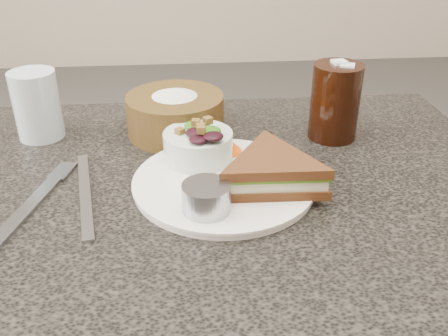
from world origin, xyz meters
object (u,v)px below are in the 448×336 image
Objects in this scene: dressing_ramekin at (206,198)px; cola_glass at (335,98)px; salad_bowl at (198,141)px; water_glass at (37,105)px; dinner_plate at (224,183)px; bread_basket at (175,108)px; sandwich at (272,171)px.

cola_glass is at bearing 44.66° from dressing_ramekin.
water_glass reaches higher than salad_bowl.
water_glass is (-0.30, 0.19, 0.05)m from dinner_plate.
dinner_plate is 0.36m from water_glass.
dinner_plate is 0.20m from bread_basket.
salad_bowl is at bearing 91.90° from dressing_ramekin.
bread_basket is at bearing 105.80° from salad_bowl.
bread_basket is 1.44× the size of water_glass.
dinner_plate is 0.08m from salad_bowl.
dinner_plate is at bearing -69.89° from bread_basket.
dinner_plate is 4.08× the size of dressing_ramekin.
sandwich is 1.50× the size of water_glass.
sandwich is 2.73× the size of dressing_ramekin.
dinner_plate is at bearing 161.53° from sandwich.
salad_bowl reaches higher than sandwich.
cola_glass is (0.23, 0.23, 0.04)m from dressing_ramekin.
bread_basket reaches higher than dinner_plate.
water_glass is (-0.27, 0.27, 0.03)m from dressing_ramekin.
sandwich reaches higher than dressing_ramekin.
salad_bowl is 0.13m from bread_basket.
bread_basket is (-0.03, 0.12, 0.01)m from salad_bowl.
sandwich is 1.64× the size of salad_bowl.
water_glass is at bearing 175.04° from cola_glass.
bread_basket is 0.23m from water_glass.
dressing_ramekin is at bearing -44.89° from water_glass.
dinner_plate is 1.49× the size of sandwich.
sandwich reaches higher than dinner_plate.
salad_bowl is at bearing 117.49° from dinner_plate.
bread_basket is at bearing 123.89° from sandwich.
cola_glass reaches higher than salad_bowl.
water_glass is (-0.37, 0.22, 0.02)m from sandwich.
sandwich is 0.11m from dressing_ramekin.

